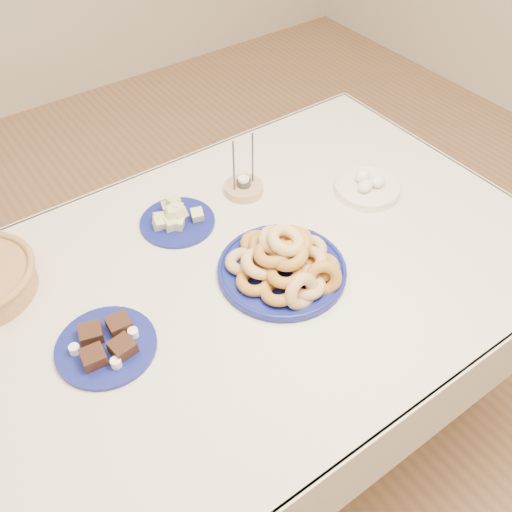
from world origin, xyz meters
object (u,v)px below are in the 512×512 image
candle_holder (244,187)px  egg_bowl (367,187)px  brownie_plate (106,345)px  donut_platter (284,264)px  melon_plate (176,218)px  dining_table (246,297)px

candle_holder → egg_bowl: 0.38m
brownie_plate → candle_holder: 0.67m
donut_platter → melon_plate: (-0.13, 0.34, -0.02)m
dining_table → egg_bowl: egg_bowl is taller
donut_platter → candle_holder: (0.11, 0.35, -0.02)m
candle_holder → egg_bowl: bearing=-35.9°
donut_platter → melon_plate: size_ratio=1.67×
dining_table → donut_platter: size_ratio=4.55×
donut_platter → melon_plate: 0.37m
melon_plate → egg_bowl: melon_plate is taller
dining_table → egg_bowl: bearing=6.5°
candle_holder → melon_plate: bearing=-178.8°
melon_plate → brownie_plate: (-0.35, -0.29, -0.01)m
melon_plate → egg_bowl: size_ratio=1.01×
brownie_plate → donut_platter: bearing=-6.5°
dining_table → egg_bowl: (0.50, 0.06, 0.13)m
brownie_plate → egg_bowl: bearing=4.5°
brownie_plate → egg_bowl: 0.91m
candle_holder → donut_platter: bearing=-107.9°
dining_table → candle_holder: 0.36m
dining_table → melon_plate: 0.31m
donut_platter → candle_holder: 0.37m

